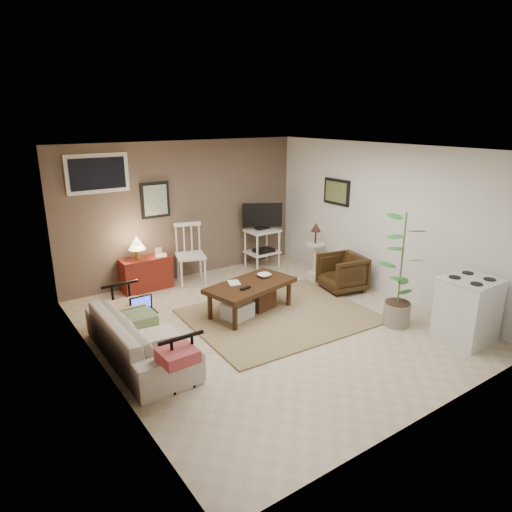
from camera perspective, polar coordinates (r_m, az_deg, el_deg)
floor at (r=6.45m, az=1.62°, el=-8.57°), size 5.00×5.00×0.00m
art_back at (r=7.83m, az=-12.49°, el=6.85°), size 0.50×0.03×0.60m
art_right at (r=8.16m, az=10.05°, el=7.90°), size 0.03×0.60×0.45m
window at (r=7.47m, az=-19.20°, el=9.70°), size 0.96×0.03×0.60m
rug at (r=6.70m, az=2.98°, el=-7.44°), size 2.61×2.13×0.02m
coffee_table at (r=6.68m, az=-0.73°, el=-5.00°), size 1.44×0.95×0.50m
sofa at (r=5.66m, az=-14.42°, el=-8.83°), size 0.56×1.92×0.75m
sofa_pillows at (r=5.45m, az=-13.19°, el=-8.79°), size 0.37×1.82×0.13m
sofa_end_rails at (r=5.71m, az=-13.33°, el=-9.06°), size 0.52×1.92×0.65m
laptop at (r=5.95m, az=-13.97°, el=-6.28°), size 0.29×0.21×0.20m
red_console at (r=7.81m, az=-13.65°, el=-1.78°), size 0.82×0.36×0.95m
spindle_chair at (r=7.93m, az=-8.20°, el=0.02°), size 0.58×0.58×1.04m
tv_stand at (r=8.62m, az=0.82°, el=2.78°), size 0.67×0.48×1.24m
side_table at (r=8.34m, az=7.42°, el=1.69°), size 0.36×0.36×0.96m
armchair at (r=7.68m, az=10.72°, el=-1.87°), size 0.72×0.76×0.67m
potted_plant at (r=6.44m, az=17.71°, el=-1.20°), size 0.41×0.41×1.62m
stove at (r=6.47m, az=24.92°, el=-6.07°), size 0.65×0.61×0.86m
bowl at (r=6.84m, az=1.03°, el=-1.86°), size 0.20×0.05×0.20m
book_table at (r=6.56m, az=-3.46°, el=-2.62°), size 0.16×0.07×0.22m
book_console at (r=7.75m, az=-12.49°, el=0.79°), size 0.18×0.09×0.24m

